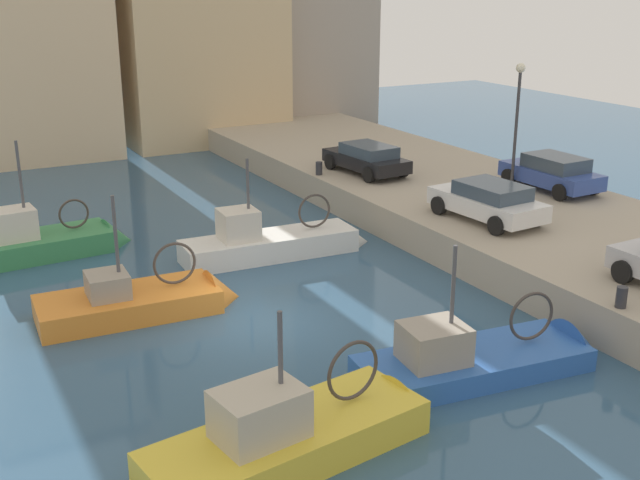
{
  "coord_description": "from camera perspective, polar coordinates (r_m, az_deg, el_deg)",
  "views": [
    {
      "loc": [
        -8.05,
        -18.59,
        9.11
      ],
      "look_at": [
        3.25,
        2.32,
        1.2
      ],
      "focal_mm": 44.53,
      "sensor_mm": 36.0,
      "label": 1
    }
  ],
  "objects": [
    {
      "name": "parked_car_black",
      "position": [
        33.56,
        3.37,
        5.9
      ],
      "size": [
        2.21,
        4.25,
        1.25
      ],
      "color": "black",
      "rests_on": "quay_wall"
    },
    {
      "name": "mooring_bollard_mid",
      "position": [
        21.31,
        20.85,
        -3.86
      ],
      "size": [
        0.28,
        0.28,
        0.55
      ],
      "primitive_type": "cylinder",
      "color": "#2D2D33",
      "rests_on": "quay_wall"
    },
    {
      "name": "mooring_bollard_north",
      "position": [
        33.36,
        -0.07,
        5.18
      ],
      "size": [
        0.28,
        0.28,
        0.55
      ],
      "primitive_type": "cylinder",
      "color": "#2D2D33",
      "rests_on": "quay_wall"
    },
    {
      "name": "fishing_boat_yellow",
      "position": [
        16.45,
        -1.27,
        -14.62
      ],
      "size": [
        6.83,
        2.82,
        4.12
      ],
      "color": "gold",
      "rests_on": "ground"
    },
    {
      "name": "water_surface",
      "position": [
        22.21,
        -4.55,
        -5.87
      ],
      "size": [
        80.0,
        80.0,
        0.0
      ],
      "primitive_type": "plane",
      "color": "#335675",
      "rests_on": "ground"
    },
    {
      "name": "fishing_boat_blue",
      "position": [
        19.91,
        11.95,
        -8.84
      ],
      "size": [
        6.66,
        2.79,
        4.28
      ],
      "color": "#2D60B7",
      "rests_on": "ground"
    },
    {
      "name": "fishing_boat_white",
      "position": [
        27.26,
        -3.14,
        -0.84
      ],
      "size": [
        6.9,
        2.16,
        4.26
      ],
      "color": "white",
      "rests_on": "ground"
    },
    {
      "name": "parked_car_white",
      "position": [
        27.48,
        12.0,
        2.77
      ],
      "size": [
        2.28,
        4.25,
        1.33
      ],
      "color": "silver",
      "rests_on": "quay_wall"
    },
    {
      "name": "parked_car_blue",
      "position": [
        32.13,
        16.34,
        4.7
      ],
      "size": [
        2.03,
        4.1,
        1.37
      ],
      "color": "#334C9E",
      "rests_on": "quay_wall"
    },
    {
      "name": "fishing_boat_green",
      "position": [
        28.85,
        -19.17,
        -0.76
      ],
      "size": [
        6.18,
        2.4,
        4.96
      ],
      "color": "#388951",
      "rests_on": "ground"
    },
    {
      "name": "quay_streetlamp",
      "position": [
        31.58,
        14.03,
        9.39
      ],
      "size": [
        0.36,
        0.36,
        4.83
      ],
      "color": "#38383D",
      "rests_on": "quay_wall"
    },
    {
      "name": "quay_wall",
      "position": [
        28.29,
        17.2,
        0.05
      ],
      "size": [
        9.0,
        56.0,
        1.2
      ],
      "primitive_type": "cube",
      "color": "#ADA08C",
      "rests_on": "ground"
    },
    {
      "name": "fishing_boat_orange",
      "position": [
        23.23,
        -12.47,
        -4.91
      ],
      "size": [
        5.87,
        2.55,
        4.47
      ],
      "color": "orange",
      "rests_on": "ground"
    }
  ]
}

